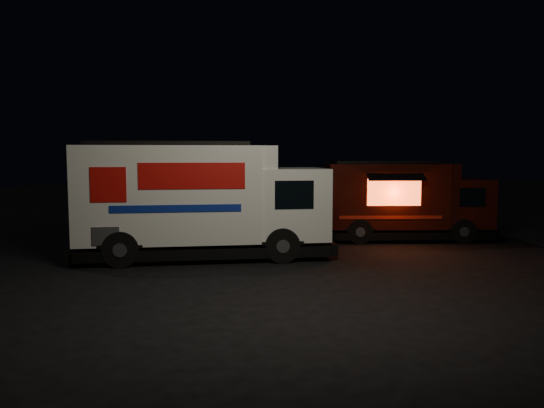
# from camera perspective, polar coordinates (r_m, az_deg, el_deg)

# --- Properties ---
(ground) EXTENTS (80.00, 80.00, 0.00)m
(ground) POSITION_cam_1_polar(r_m,az_deg,el_deg) (12.99, -1.13, -7.14)
(ground) COLOR black
(ground) RESTS_ON ground
(white_truck) EXTENTS (7.21, 3.33, 3.15)m
(white_truck) POSITION_cam_1_polar(r_m,az_deg,el_deg) (14.54, -7.26, 0.44)
(white_truck) COLOR silver
(white_truck) RESTS_ON ground
(red_truck) EXTENTS (5.94, 3.43, 2.61)m
(red_truck) POSITION_cam_1_polar(r_m,az_deg,el_deg) (18.08, 14.19, 0.40)
(red_truck) COLOR black
(red_truck) RESTS_ON ground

